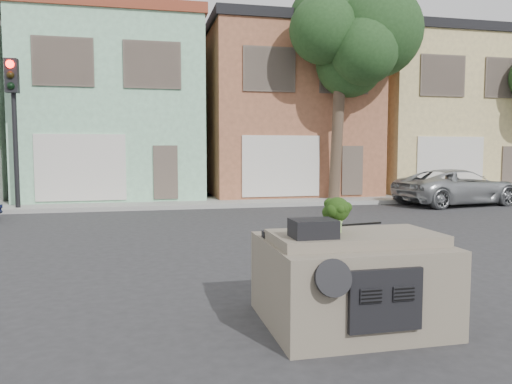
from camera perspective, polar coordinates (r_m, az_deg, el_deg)
name	(u,v)px	position (r m, az deg, el deg)	size (l,w,h in m)	color
ground_plane	(281,266)	(9.03, 2.85, -8.46)	(120.00, 120.00, 0.00)	#303033
sidewalk	(207,202)	(19.22, -5.65, -1.19)	(40.00, 3.00, 0.15)	gray
townhouse_mint	(115,111)	(23.05, -15.77, 8.85)	(7.20, 8.20, 7.55)	#95D2A9
townhouse_tan	(280,114)	(23.90, 2.72, 8.88)	(7.20, 8.20, 7.55)	#9E5F41
townhouse_beige	(422,117)	(26.89, 18.47, 8.18)	(7.20, 8.20, 7.55)	#D4BD7C
silver_pickup	(457,205)	(20.43, 21.99, -1.37)	(2.25, 4.88, 1.36)	#A6AAAD
traffic_signal	(15,136)	(18.43, -25.88, 5.80)	(0.40, 0.40, 5.10)	black
tree_near	(337,94)	(19.82, 9.29, 11.04)	(4.40, 4.00, 8.50)	#21411D
car_dashboard	(349,277)	(6.15, 10.56, -9.51)	(2.00, 1.80, 1.12)	#726858
instrument_hump	(313,228)	(5.49, 6.55, -4.16)	(0.48, 0.38, 0.20)	black
wiper_arm	(358,224)	(6.49, 11.58, -3.63)	(0.70, 0.03, 0.02)	black
broccoli	(337,214)	(5.87, 9.27, -2.53)	(0.34, 0.34, 0.42)	black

